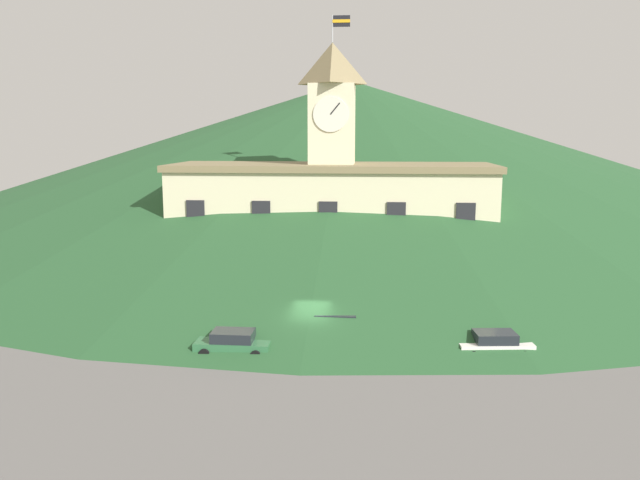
{
  "coord_description": "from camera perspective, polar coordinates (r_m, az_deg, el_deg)",
  "views": [
    {
      "loc": [
        4.06,
        -39.11,
        13.4
      ],
      "look_at": [
        0.0,
        6.97,
        5.51
      ],
      "focal_mm": 35.0,
      "sensor_mm": 36.0,
      "label": 1
    }
  ],
  "objects": [
    {
      "name": "pedestrian",
      "position": [
        47.72,
        2.61,
        -5.48
      ],
      "size": [
        0.5,
        0.5,
        1.7
      ],
      "rotation": [
        0.0,
        0.0,
        0.51
      ],
      "color": "brown",
      "rests_on": "ground"
    },
    {
      "name": "ground_plane",
      "position": [
        41.54,
        -0.86,
        -9.14
      ],
      "size": [
        160.0,
        160.0,
        0.0
      ],
      "primitive_type": "plane",
      "color": "#605E5B"
    },
    {
      "name": "street_lamp_far_left",
      "position": [
        52.25,
        5.2,
        -1.12
      ],
      "size": [
        1.26,
        0.36,
        5.02
      ],
      "color": "black",
      "rests_on": "ground"
    },
    {
      "name": "banner_fence",
      "position": [
        52.14,
        0.43,
        -3.93
      ],
      "size": [
        29.1,
        0.12,
        2.25
      ],
      "color": "gold",
      "rests_on": "ground"
    },
    {
      "name": "car_green_wagon",
      "position": [
        39.0,
        -7.94,
        -9.39
      ],
      "size": [
        4.61,
        2.15,
        1.55
      ],
      "rotation": [
        0.0,
        0.0,
        3.14
      ],
      "color": "#2D663D",
      "rests_on": "ground"
    },
    {
      "name": "car_silver_hatch",
      "position": [
        45.03,
        -13.9,
        -7.0
      ],
      "size": [
        3.95,
        2.11,
        1.5
      ],
      "rotation": [
        0.0,
        0.0,
        3.17
      ],
      "color": "#B7B7BC",
      "rests_on": "ground"
    },
    {
      "name": "civic_building",
      "position": [
        59.6,
        1.09,
        2.58
      ],
      "size": [
        30.34,
        10.18,
        24.05
      ],
      "color": "beige",
      "rests_on": "ground"
    },
    {
      "name": "car_red_sedan",
      "position": [
        48.34,
        -6.39,
        -5.65
      ],
      "size": [
        4.57,
        2.52,
        1.45
      ],
      "rotation": [
        0.0,
        0.0,
        0.11
      ],
      "color": "red",
      "rests_on": "ground"
    },
    {
      "name": "street_lamp_center",
      "position": [
        53.24,
        -5.69,
        -1.37
      ],
      "size": [
        1.26,
        0.36,
        4.38
      ],
      "color": "black",
      "rests_on": "ground"
    },
    {
      "name": "hillside_backdrop",
      "position": [
        102.63,
        2.8,
        8.28
      ],
      "size": [
        139.11,
        139.11,
        21.81
      ],
      "primitive_type": "cone",
      "color": "#234C28",
      "rests_on": "ground"
    },
    {
      "name": "car_black_suv",
      "position": [
        41.58,
        1.43,
        -7.92
      ],
      "size": [
        4.95,
        2.47,
        1.8
      ],
      "rotation": [
        0.0,
        0.0,
        3.17
      ],
      "color": "black",
      "rests_on": "ground"
    },
    {
      "name": "car_white_taxi",
      "position": [
        40.01,
        15.66,
        -9.21
      ],
      "size": [
        4.67,
        2.52,
        1.5
      ],
      "rotation": [
        0.0,
        0.0,
        3.25
      ],
      "color": "white",
      "rests_on": "ground"
    }
  ]
}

